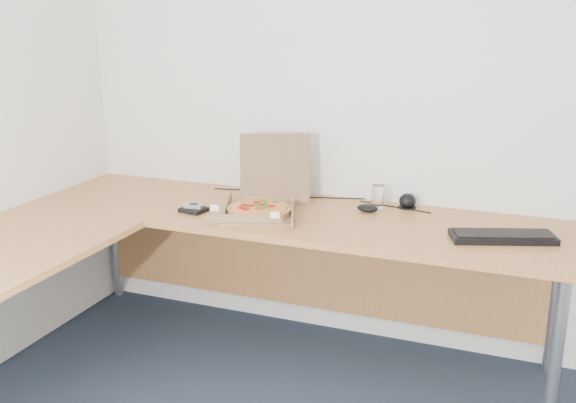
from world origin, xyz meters
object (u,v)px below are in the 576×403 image
at_px(desk, 180,238).
at_px(drinking_glass, 378,196).
at_px(pizza_box, 261,205).
at_px(keyboard, 503,237).
at_px(wallet, 194,210).

xyz_separation_m(desk, drinking_glass, (0.69, 0.66, 0.08)).
bearing_deg(pizza_box, drinking_glass, 11.13).
xyz_separation_m(drinking_glass, keyboard, (0.59, -0.28, -0.04)).
xyz_separation_m(desk, wallet, (-0.09, 0.28, 0.04)).
relative_size(pizza_box, wallet, 3.43).
height_order(pizza_box, keyboard, pizza_box).
bearing_deg(drinking_glass, pizza_box, -148.26).
distance_m(drinking_glass, keyboard, 0.65).
relative_size(drinking_glass, wallet, 0.94).
distance_m(pizza_box, keyboard, 1.07).
xyz_separation_m(pizza_box, drinking_glass, (0.48, 0.29, 0.01)).
xyz_separation_m(desk, keyboard, (1.28, 0.39, 0.04)).
height_order(drinking_glass, keyboard, drinking_glass).
xyz_separation_m(pizza_box, wallet, (-0.30, -0.09, -0.03)).
distance_m(keyboard, wallet, 1.38).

